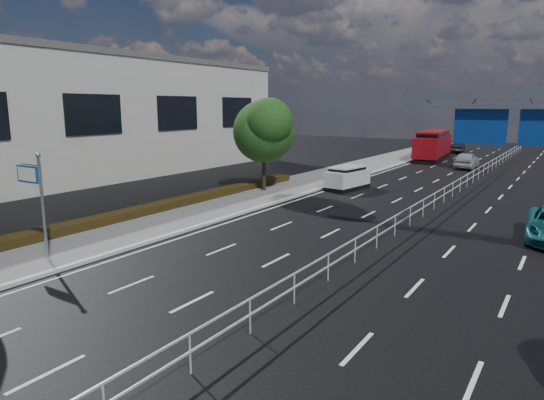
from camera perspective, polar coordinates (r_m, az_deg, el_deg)
The scene contains 12 objects.
ground at distance 14.33m, azimuth -0.68°, elevation -14.24°, with size 160.00×160.00×0.00m, color black.
sidewalk_near at distance 22.38m, azimuth -26.28°, elevation -5.84°, with size 5.00×140.00×0.14m, color slate.
kerb_near at distance 20.34m, azimuth -22.58°, elevation -7.15°, with size 0.25×140.00×0.15m, color silver.
median_fence at distance 34.54m, azimuth 20.24°, elevation 1.00°, with size 0.05×85.00×1.02m.
hedge_near at distance 26.47m, azimuth -19.15°, elevation -2.17°, with size 1.00×36.00×0.44m, color black.
toilet_sign at distance 21.31m, azimuth -26.17°, elevation 1.31°, with size 1.62×0.18×4.34m.
near_building at distance 47.02m, azimuth -19.83°, elevation 9.00°, with size 12.00×38.00×10.00m, color #BBB7A8.
near_tree_back at distance 34.57m, azimuth -0.92°, elevation 8.51°, with size 4.84×4.51×6.69m.
white_minivan at distance 36.56m, azimuth 8.85°, elevation 2.58°, with size 2.24×4.16×1.72m.
red_bus at distance 59.58m, azimuth 18.40°, elevation 6.22°, with size 3.60×11.28×3.31m.
near_car_silver at distance 52.20m, azimuth 21.94°, elevation 4.38°, with size 1.92×4.78×1.63m, color #A5A6AC.
near_car_dark at distance 69.27m, azimuth 21.01°, elevation 5.80°, with size 1.50×4.31×1.42m, color black.
Camera 1 is at (7.12, -10.84, 6.11)m, focal length 32.00 mm.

